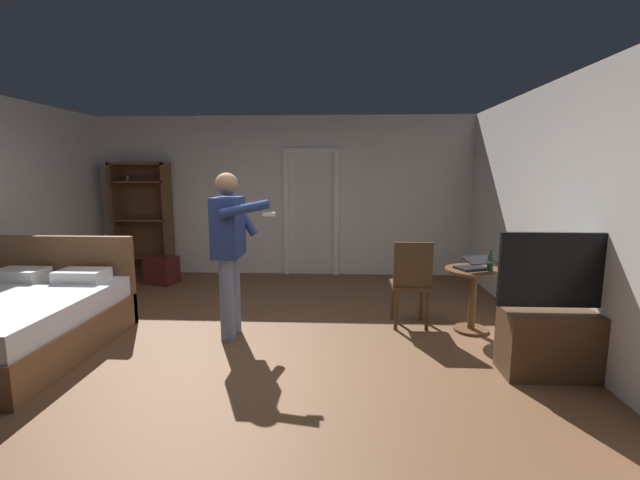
# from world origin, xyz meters

# --- Properties ---
(ground_plane) EXTENTS (7.22, 7.22, 0.00)m
(ground_plane) POSITION_xyz_m (0.00, 0.00, 0.00)
(ground_plane) COLOR brown
(wall_back) EXTENTS (6.54, 0.12, 2.66)m
(wall_back) POSITION_xyz_m (0.00, 3.34, 1.33)
(wall_back) COLOR silver
(wall_back) RESTS_ON ground_plane
(wall_right) EXTENTS (0.12, 6.81, 2.66)m
(wall_right) POSITION_xyz_m (3.21, 0.00, 1.33)
(wall_right) COLOR silver
(wall_right) RESTS_ON ground_plane
(doorway_frame) EXTENTS (0.93, 0.08, 2.13)m
(doorway_frame) POSITION_xyz_m (0.48, 3.26, 1.22)
(doorway_frame) COLOR white
(doorway_frame) RESTS_ON ground_plane
(bed) EXTENTS (1.58, 1.94, 1.02)m
(bed) POSITION_xyz_m (-2.17, -0.13, 0.30)
(bed) COLOR brown
(bed) RESTS_ON ground_plane
(bookshelf) EXTENTS (0.95, 0.32, 1.90)m
(bookshelf) POSITION_xyz_m (-2.37, 3.12, 1.03)
(bookshelf) COLOR brown
(bookshelf) RESTS_ON ground_plane
(tv_flatscreen) EXTENTS (1.09, 0.40, 1.25)m
(tv_flatscreen) POSITION_xyz_m (2.85, -0.36, 0.38)
(tv_flatscreen) COLOR #4C331E
(tv_flatscreen) RESTS_ON ground_plane
(side_table) EXTENTS (0.61, 0.61, 0.70)m
(side_table) POSITION_xyz_m (2.43, 0.66, 0.47)
(side_table) COLOR brown
(side_table) RESTS_ON ground_plane
(laptop) EXTENTS (0.42, 0.42, 0.15)m
(laptop) POSITION_xyz_m (2.41, 0.62, 0.75)
(laptop) COLOR black
(laptop) RESTS_ON side_table
(bottle_on_table) EXTENTS (0.06, 0.06, 0.23)m
(bottle_on_table) POSITION_xyz_m (2.57, 0.58, 0.80)
(bottle_on_table) COLOR #243E24
(bottle_on_table) RESTS_ON side_table
(wooden_chair) EXTENTS (0.42, 0.42, 0.99)m
(wooden_chair) POSITION_xyz_m (1.77, 0.75, 0.54)
(wooden_chair) COLOR #4C331E
(wooden_chair) RESTS_ON ground_plane
(person_blue_shirt) EXTENTS (0.67, 0.59, 1.73)m
(person_blue_shirt) POSITION_xyz_m (-0.17, 0.38, 1.01)
(person_blue_shirt) COLOR slate
(person_blue_shirt) RESTS_ON ground_plane
(suitcase_dark) EXTENTS (0.52, 0.46, 0.42)m
(suitcase_dark) POSITION_xyz_m (-1.83, 2.51, 0.21)
(suitcase_dark) COLOR #4C1919
(suitcase_dark) RESTS_ON ground_plane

